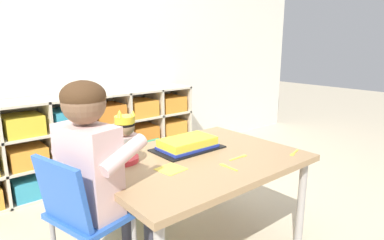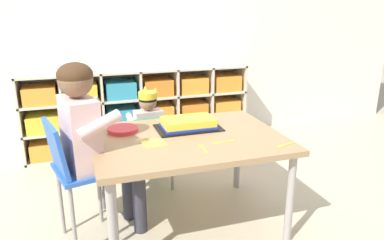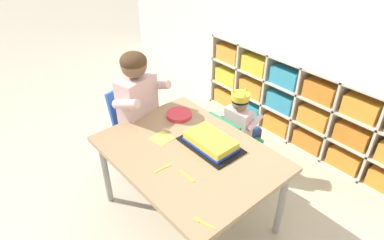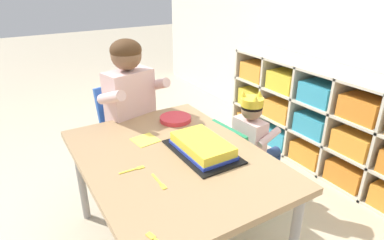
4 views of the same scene
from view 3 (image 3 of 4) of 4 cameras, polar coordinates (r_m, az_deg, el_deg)
The scene contains 13 objects.
ground at distance 2.63m, azimuth -0.50°, elevation -15.65°, with size 16.00×16.00×0.00m, color beige.
storage_cubby_shelf at distance 3.32m, azimuth 18.38°, elevation 2.55°, with size 2.15×0.37×0.80m.
activity_table at distance 2.24m, azimuth -0.57°, elevation -6.42°, with size 1.15×0.86×0.61m.
classroom_chair_blue at distance 2.73m, azimuth 6.69°, elevation -3.52°, with size 0.35×0.37×0.61m.
child_with_crown at distance 2.73m, azimuth 8.34°, elevation -0.23°, with size 0.31×0.31×0.80m.
classroom_chair_adult_side at distance 2.73m, azimuth -9.63°, elevation -0.33°, with size 0.40×0.41×0.78m.
adult_helper_seated at distance 2.56m, azimuth -8.10°, elevation 2.48°, with size 0.47×0.45×1.09m.
birthday_cake_on_tray at distance 2.24m, azimuth 3.16°, elevation -3.75°, with size 0.42×0.26×0.07m.
paper_plate_stack at distance 2.54m, azimuth -2.20°, elevation 0.91°, with size 0.19×0.19×0.03m, color #DB333D.
paper_napkin_square at distance 2.32m, azimuth -5.10°, elevation -3.14°, with size 0.13×0.13×0.00m, color #F4DB4C.
fork_near_cake_tray at distance 2.02m, azimuth -0.73°, elevation -9.55°, with size 0.13×0.02×0.00m.
fork_beside_plate_stack at distance 2.09m, azimuth -4.76°, elevation -8.01°, with size 0.02×0.12×0.00m.
fork_by_napkin at distance 1.80m, azimuth 1.89°, elevation -16.93°, with size 0.13×0.05×0.00m.
Camera 3 is at (1.31, -1.10, 2.00)m, focal length 31.60 mm.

